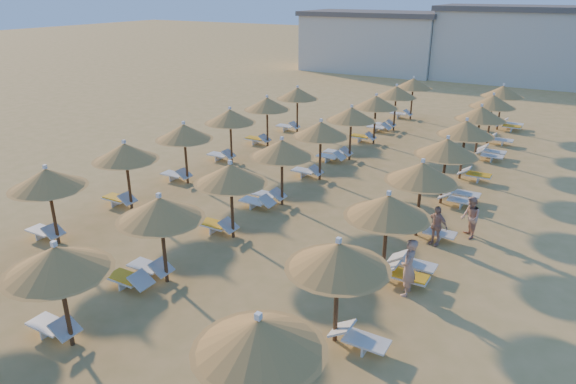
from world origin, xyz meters
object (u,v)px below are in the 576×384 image
Objects in this scene: parasol_row_east at (422,173)px; beachgoer_a at (408,267)px; parasol_row_west at (282,149)px; beachgoer_b at (470,218)px; beachgoer_c at (436,225)px.

parasol_row_east is 4.57m from beachgoer_a.
parasol_row_west reaches higher than beachgoer_a.
parasol_row_west is 8.27m from beachgoer_a.
parasol_row_west is 8.00m from beachgoer_b.
parasol_row_east reaches higher than beachgoer_b.
parasol_row_west is at bearing -125.86° from beachgoer_a.
beachgoer_c is (6.81, -0.40, -1.77)m from parasol_row_west.
parasol_row_east and parasol_row_west have the same top height.
beachgoer_b is (0.96, 1.23, 0.05)m from beachgoer_c.
beachgoer_a is (6.95, -4.18, -1.60)m from parasol_row_west.
parasol_row_east is 1.99m from beachgoer_c.
parasol_row_west is at bearing 180.00° from parasol_row_east.
parasol_row_east is at bearing 0.00° from parasol_row_west.
beachgoer_a is at bearing -30.99° from parasol_row_west.
beachgoer_c is 1.56m from beachgoer_b.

